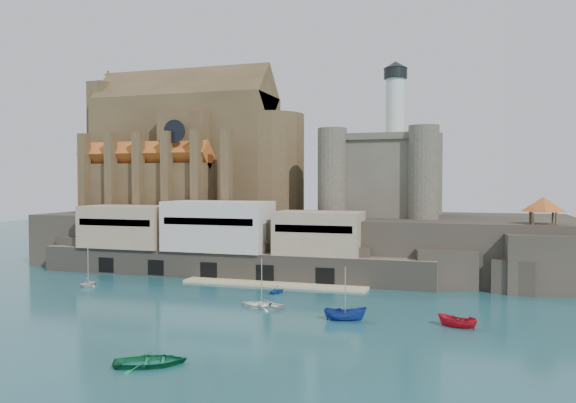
% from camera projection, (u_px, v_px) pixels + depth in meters
% --- Properties ---
extents(ground, '(300.00, 300.00, 0.00)m').
position_uv_depth(ground, '(214.00, 309.00, 72.23)').
color(ground, '#17474E').
rests_on(ground, ground).
extents(promontory, '(100.00, 36.00, 10.00)m').
position_uv_depth(promontory, '(298.00, 240.00, 109.67)').
color(promontory, black).
rests_on(promontory, ground).
extents(quay, '(70.00, 12.00, 13.05)m').
position_uv_depth(quay, '(217.00, 241.00, 97.06)').
color(quay, '#6A6255').
rests_on(quay, ground).
extents(church, '(47.00, 25.93, 30.51)m').
position_uv_depth(church, '(193.00, 155.00, 118.57)').
color(church, '#4A3922').
rests_on(church, promontory).
extents(castle_keep, '(21.20, 21.20, 29.30)m').
position_uv_depth(castle_keep, '(383.00, 172.00, 105.98)').
color(castle_keep, '#4C483C').
rests_on(castle_keep, promontory).
extents(rock_outcrop, '(14.50, 10.50, 8.70)m').
position_uv_depth(rock_outcrop, '(542.00, 264.00, 84.22)').
color(rock_outcrop, black).
rests_on(rock_outcrop, ground).
extents(pavilion, '(6.40, 6.40, 5.40)m').
position_uv_depth(pavilion, '(543.00, 206.00, 84.07)').
color(pavilion, '#4A3922').
rests_on(pavilion, rock_outcrop).
extents(boat_2, '(2.32, 2.28, 5.04)m').
position_uv_depth(boat_2, '(345.00, 320.00, 66.22)').
color(boat_2, navy).
rests_on(boat_2, ground).
extents(boat_3, '(3.33, 4.72, 6.48)m').
position_uv_depth(boat_3, '(151.00, 365.00, 50.04)').
color(boat_3, '#10703D').
rests_on(boat_3, ground).
extents(boat_4, '(3.16, 2.26, 3.35)m').
position_uv_depth(boat_4, '(88.00, 286.00, 87.84)').
color(boat_4, silver).
rests_on(boat_4, ground).
extents(boat_5, '(2.07, 2.03, 4.43)m').
position_uv_depth(boat_5, '(457.00, 327.00, 63.06)').
color(boat_5, '#B31120').
rests_on(boat_5, ground).
extents(boat_6, '(1.92, 4.45, 6.03)m').
position_uv_depth(boat_6, '(262.00, 307.00, 73.21)').
color(boat_6, white).
rests_on(boat_6, ground).
extents(boat_7, '(2.94, 2.49, 2.92)m').
position_uv_depth(boat_7, '(277.00, 293.00, 82.25)').
color(boat_7, '#1B47A0').
rests_on(boat_7, ground).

